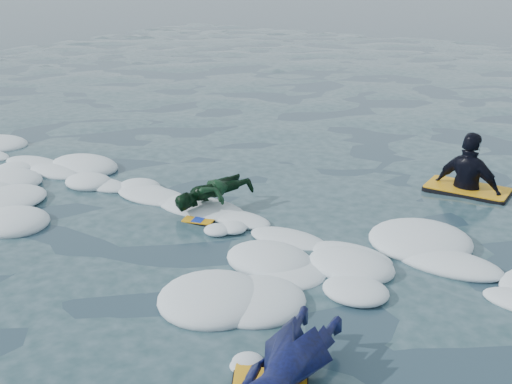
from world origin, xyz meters
TOP-DOWN VIEW (x-y plane):
  - ground at (0.00, 0.00)m, footprint 120.00×120.00m
  - foam_band at (0.00, 1.03)m, footprint 12.00×3.10m
  - prone_woman_unit at (3.00, -1.21)m, footprint 1.06×1.74m
  - prone_child_unit at (0.30, 1.63)m, footprint 0.89×1.24m
  - waiting_rider_unit at (2.98, 4.17)m, footprint 1.16×0.64m

SIDE VIEW (x-z plane):
  - ground at x=0.00m, z-range 0.00..0.00m
  - foam_band at x=0.00m, z-range -0.15..0.15m
  - waiting_rider_unit at x=2.98m, z-range -0.85..0.90m
  - prone_child_unit at x=0.30m, z-range 0.00..0.44m
  - prone_woman_unit at x=3.00m, z-range 0.01..0.44m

